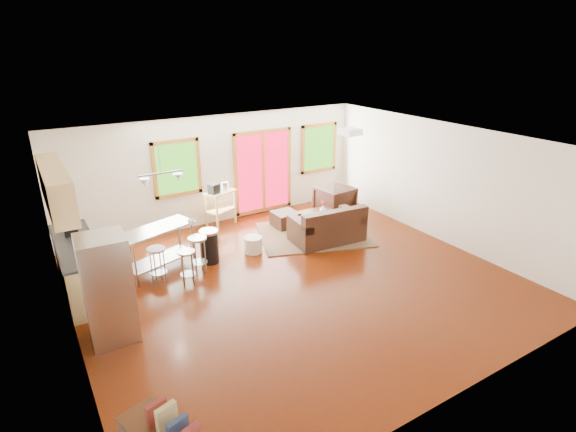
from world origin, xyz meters
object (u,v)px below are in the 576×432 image
loveseat (328,228)px  refrigerator (108,289)px  armchair (334,199)px  ottoman (285,219)px  kitchen_cart (219,196)px  rug (314,234)px  coffee_table (318,214)px  island (158,241)px

loveseat → refrigerator: (-4.78, -1.13, 0.50)m
armchair → ottoman: (-1.48, -0.02, -0.24)m
ottoman → kitchen_cart: size_ratio=0.51×
rug → kitchen_cart: bearing=134.2°
ottoman → armchair: bearing=0.9°
rug → coffee_table: bearing=44.4°
rug → kitchen_cart: (-1.60, 1.64, 0.73)m
coffee_table → island: size_ratio=0.61×
rug → refrigerator: 5.05m
ottoman → kitchen_cart: bearing=145.5°
loveseat → coffee_table: loveseat is taller
ottoman → island: (-3.20, -0.62, 0.43)m
loveseat → refrigerator: refrigerator is taller
coffee_table → kitchen_cart: kitchen_cart is taller
loveseat → kitchen_cart: kitchen_cart is taller
refrigerator → kitchen_cart: 4.49m
ottoman → kitchen_cart: (-1.29, 0.88, 0.56)m
coffee_table → armchair: size_ratio=1.09×
island → armchair: bearing=7.9°
loveseat → island: island is taller
loveseat → island: 3.63m
armchair → ottoman: armchair is taller
rug → coffee_table: 0.63m
ottoman → refrigerator: bearing=-151.9°
ottoman → kitchen_cart: kitchen_cart is taller
loveseat → island: size_ratio=1.07×
rug → ottoman: ottoman is taller
ottoman → kitchen_cart: 1.66m
coffee_table → armchair: 0.87m
island → kitchen_cart: 2.44m
island → loveseat: bearing=-9.5°
rug → armchair: bearing=33.8°
coffee_table → island: island is taller
armchair → kitchen_cart: 2.91m
armchair → refrigerator: (-5.88, -2.37, 0.41)m
coffee_table → armchair: (0.77, 0.39, 0.11)m
coffee_table → kitchen_cart: size_ratio=0.85×
refrigerator → island: refrigerator is taller
rug → island: (-3.51, 0.13, 0.61)m
rug → kitchen_cart: kitchen_cart is taller
loveseat → kitchen_cart: size_ratio=1.50×
loveseat → ottoman: size_ratio=2.93×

